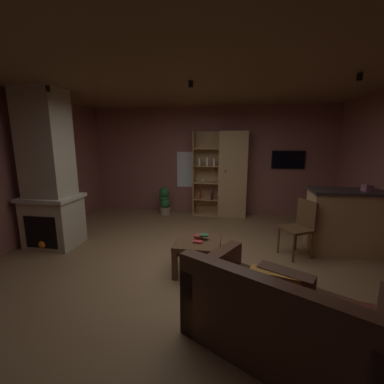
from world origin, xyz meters
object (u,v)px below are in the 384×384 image
at_px(bookshelf_cabinet, 229,175).
at_px(tissue_box, 367,188).
at_px(table_book_2, 204,235).
at_px(kitchen_bar_counter, 351,222).
at_px(stone_fireplace, 49,179).
at_px(wall_mounted_tv, 288,160).
at_px(leather_couch, 281,319).
at_px(potted_floor_plant, 165,200).
at_px(coffee_table, 198,247).
at_px(table_book_1, 198,236).
at_px(table_book_0, 198,242).
at_px(dining_chair, 300,224).

xyz_separation_m(bookshelf_cabinet, tissue_box, (2.21, -1.91, 0.09)).
bearing_deg(table_book_2, kitchen_bar_counter, 23.34).
height_order(stone_fireplace, tissue_box, stone_fireplace).
distance_m(bookshelf_cabinet, wall_mounted_tv, 1.46).
bearing_deg(bookshelf_cabinet, tissue_box, -40.88).
relative_size(leather_couch, table_book_2, 15.42).
distance_m(leather_couch, potted_floor_plant, 4.56).
bearing_deg(coffee_table, tissue_box, 21.21).
bearing_deg(potted_floor_plant, kitchen_bar_counter, -24.51).
relative_size(coffee_table, table_book_2, 5.26).
bearing_deg(wall_mounted_tv, table_book_1, -119.76).
bearing_deg(table_book_2, stone_fireplace, 170.62).
distance_m(kitchen_bar_counter, potted_floor_plant, 4.03).
bearing_deg(table_book_0, tissue_box, 22.80).
height_order(coffee_table, table_book_0, table_book_0).
relative_size(stone_fireplace, tissue_box, 22.45).
distance_m(table_book_0, dining_chair, 1.78).
bearing_deg(leather_couch, potted_floor_plant, 118.78).
relative_size(potted_floor_plant, wall_mounted_tv, 0.93).
xyz_separation_m(table_book_0, dining_chair, (1.55, 0.88, 0.05)).
xyz_separation_m(table_book_2, dining_chair, (1.48, 0.75, -0.00)).
distance_m(potted_floor_plant, wall_mounted_tv, 3.19).
bearing_deg(stone_fireplace, potted_floor_plant, 57.45).
xyz_separation_m(stone_fireplace, table_book_1, (2.67, -0.43, -0.71)).
bearing_deg(stone_fireplace, bookshelf_cabinet, 38.53).
distance_m(tissue_box, table_book_0, 2.83).
height_order(table_book_1, table_book_2, table_book_2).
relative_size(leather_couch, table_book_0, 14.99).
bearing_deg(kitchen_bar_counter, stone_fireplace, -173.80).
height_order(coffee_table, wall_mounted_tv, wall_mounted_tv).
bearing_deg(table_book_1, dining_chair, 24.88).
bearing_deg(table_book_2, leather_couch, -56.76).
height_order(tissue_box, table_book_0, tissue_box).
relative_size(table_book_0, dining_chair, 0.14).
distance_m(tissue_box, leather_couch, 2.90).
bearing_deg(bookshelf_cabinet, table_book_0, -96.38).
height_order(tissue_box, wall_mounted_tv, wall_mounted_tv).
distance_m(dining_chair, wall_mounted_tv, 2.48).
xyz_separation_m(tissue_box, coffee_table, (-2.55, -0.99, -0.75)).
xyz_separation_m(coffee_table, table_book_2, (0.08, 0.04, 0.16)).
bearing_deg(kitchen_bar_counter, coffee_table, -156.44).
distance_m(coffee_table, table_book_2, 0.18).
height_order(stone_fireplace, dining_chair, stone_fireplace).
bearing_deg(kitchen_bar_counter, table_book_2, -156.66).
distance_m(bookshelf_cabinet, table_book_1, 2.90).
distance_m(coffee_table, table_book_0, 0.13).
xyz_separation_m(bookshelf_cabinet, kitchen_bar_counter, (2.07, -1.85, -0.49)).
xyz_separation_m(bookshelf_cabinet, table_book_1, (-0.34, -2.83, -0.53)).
xyz_separation_m(stone_fireplace, potted_floor_plant, (1.42, 2.23, -0.84)).
distance_m(stone_fireplace, table_book_0, 2.84).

